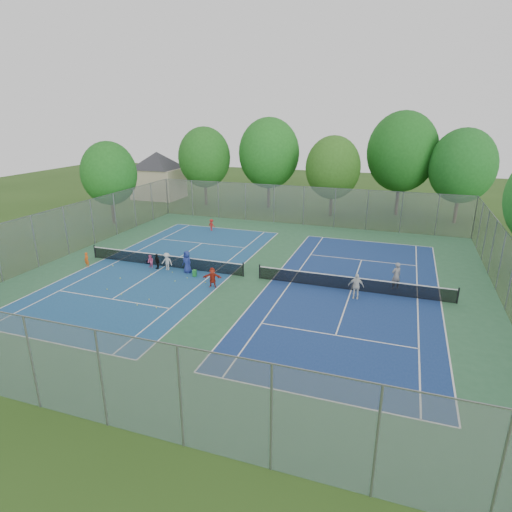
{
  "coord_description": "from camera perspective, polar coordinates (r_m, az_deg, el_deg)",
  "views": [
    {
      "loc": [
        9.57,
        -26.61,
        11.11
      ],
      "look_at": [
        0.0,
        1.0,
        1.3
      ],
      "focal_mm": 30.0,
      "sensor_mm": 36.0,
      "label": 1
    }
  ],
  "objects": [
    {
      "name": "tree_nl",
      "position": [
        52.2,
        1.74,
        13.53
      ],
      "size": [
        7.2,
        7.2,
        10.69
      ],
      "color": "#443326",
      "rests_on": "ground"
    },
    {
      "name": "tree_nr",
      "position": [
        50.78,
        18.91,
        13.0
      ],
      "size": [
        7.6,
        7.6,
        11.42
      ],
      "color": "#443326",
      "rests_on": "ground"
    },
    {
      "name": "house",
      "position": [
        60.05,
        -13.01,
        11.5
      ],
      "size": [
        11.03,
        11.03,
        7.3
      ],
      "color": "#B7A88C",
      "rests_on": "ground"
    },
    {
      "name": "tennis_ball_4",
      "position": [
        34.37,
        -18.53,
        -1.25
      ],
      "size": [
        0.07,
        0.07,
        0.07
      ],
      "primitive_type": "sphere",
      "color": "#E1EF37",
      "rests_on": "ground"
    },
    {
      "name": "tree_ne",
      "position": [
        49.18,
        25.83,
        10.75
      ],
      "size": [
        6.6,
        6.6,
        9.77
      ],
      "color": "#443326",
      "rests_on": "ground"
    },
    {
      "name": "fence_east",
      "position": [
        28.85,
        30.87,
        -2.59
      ],
      "size": [
        0.1,
        32.0,
        4.0
      ],
      "primitive_type": "cube",
      "rotation": [
        0.0,
        0.0,
        1.57
      ],
      "color": "gray",
      "rests_on": "ground"
    },
    {
      "name": "court_right",
      "position": [
        28.95,
        12.58,
        -4.45
      ],
      "size": [
        10.97,
        23.77,
        0.01
      ],
      "primitive_type": "cube",
      "color": "navy",
      "rests_on": "court_pad"
    },
    {
      "name": "fence_west",
      "position": [
        38.02,
        -24.01,
        3.06
      ],
      "size": [
        0.1,
        32.0,
        4.0
      ],
      "primitive_type": "cube",
      "rotation": [
        0.0,
        0.0,
        1.57
      ],
      "color": "gray",
      "rests_on": "ground"
    },
    {
      "name": "student_e",
      "position": [
        31.42,
        -9.18,
        -0.78
      ],
      "size": [
        0.95,
        0.79,
        1.67
      ],
      "primitive_type": "imported",
      "rotation": [
        0.0,
        0.0,
        -0.37
      ],
      "color": "navy",
      "rests_on": "ground"
    },
    {
      "name": "tennis_ball_5",
      "position": [
        29.6,
        -6.75,
        -3.56
      ],
      "size": [
        0.07,
        0.07,
        0.07
      ],
      "primitive_type": "sphere",
      "color": "yellow",
      "rests_on": "ground"
    },
    {
      "name": "court_pad",
      "position": [
        30.39,
        -0.62,
        -2.88
      ],
      "size": [
        32.0,
        32.0,
        0.01
      ],
      "primitive_type": "cube",
      "color": "#2E633E",
      "rests_on": "ground"
    },
    {
      "name": "ball_hopper",
      "position": [
        30.81,
        -8.19,
        -2.29
      ],
      "size": [
        0.28,
        0.28,
        0.49
      ],
      "primitive_type": "cube",
      "rotation": [
        0.0,
        0.0,
        0.12
      ],
      "color": "green",
      "rests_on": "ground"
    },
    {
      "name": "tennis_ball_3",
      "position": [
        31.78,
        -13.82,
        -2.41
      ],
      "size": [
        0.07,
        0.07,
        0.07
      ],
      "primitive_type": "sphere",
      "color": "#C8E635",
      "rests_on": "ground"
    },
    {
      "name": "tennis_ball_11",
      "position": [
        30.59,
        -9.16,
        -2.92
      ],
      "size": [
        0.07,
        0.07,
        0.07
      ],
      "primitive_type": "sphere",
      "color": "#C5D230",
      "rests_on": "ground"
    },
    {
      "name": "tennis_ball_7",
      "position": [
        26.42,
        -13.15,
        -6.76
      ],
      "size": [
        0.07,
        0.07,
        0.07
      ],
      "primitive_type": "sphere",
      "color": "yellow",
      "rests_on": "ground"
    },
    {
      "name": "ground",
      "position": [
        30.39,
        -0.62,
        -2.89
      ],
      "size": [
        120.0,
        120.0,
        0.0
      ],
      "primitive_type": "plane",
      "color": "#2A4C17",
      "rests_on": "ground"
    },
    {
      "name": "tennis_ball_10",
      "position": [
        29.97,
        -19.23,
        -4.23
      ],
      "size": [
        0.07,
        0.07,
        0.07
      ],
      "primitive_type": "sphere",
      "color": "#B8D531",
      "rests_on": "ground"
    },
    {
      "name": "fence_south",
      "position": [
        16.95,
        -19.91,
        -15.22
      ],
      "size": [
        32.0,
        0.1,
        4.0
      ],
      "primitive_type": "cube",
      "color": "gray",
      "rests_on": "ground"
    },
    {
      "name": "tree_nw",
      "position": [
        54.28,
        -6.89,
        12.91
      ],
      "size": [
        6.4,
        6.4,
        9.58
      ],
      "color": "#443326",
      "rests_on": "ground"
    },
    {
      "name": "tennis_ball_8",
      "position": [
        31.83,
        -11.09,
        -2.17
      ],
      "size": [
        0.07,
        0.07,
        0.07
      ],
      "primitive_type": "sphere",
      "color": "#C0D631",
      "rests_on": "ground"
    },
    {
      "name": "student_a",
      "position": [
        34.7,
        -21.64,
        -0.48
      ],
      "size": [
        0.47,
        0.36,
        1.14
      ],
      "primitive_type": "imported",
      "rotation": [
        0.0,
        0.0,
        -0.23
      ],
      "color": "#E45415",
      "rests_on": "ground"
    },
    {
      "name": "tennis_ball_0",
      "position": [
        28.88,
        -17.5,
        -4.91
      ],
      "size": [
        0.07,
        0.07,
        0.07
      ],
      "primitive_type": "sphere",
      "color": "gold",
      "rests_on": "ground"
    },
    {
      "name": "tree_nc",
      "position": [
        48.55,
        10.22,
        11.51
      ],
      "size": [
        6.0,
        6.0,
        8.85
      ],
      "color": "#443326",
      "rests_on": "ground"
    },
    {
      "name": "tennis_ball_2",
      "position": [
        27.07,
        -15.57,
        -6.33
      ],
      "size": [
        0.07,
        0.07,
        0.07
      ],
      "primitive_type": "sphere",
      "color": "yellow",
      "rests_on": "ground"
    },
    {
      "name": "ball_crate",
      "position": [
        34.19,
        -14.08,
        -0.69
      ],
      "size": [
        0.46,
        0.46,
        0.34
      ],
      "primitive_type": "cube",
      "rotation": [
        0.0,
        0.0,
        0.21
      ],
      "color": "blue",
      "rests_on": "ground"
    },
    {
      "name": "fence_north",
      "position": [
        44.62,
        6.37,
        6.66
      ],
      "size": [
        32.0,
        0.1,
        4.0
      ],
      "primitive_type": "cube",
      "color": "gray",
      "rests_on": "ground"
    },
    {
      "name": "tennis_ball_1",
      "position": [
        31.64,
        -17.65,
        -2.85
      ],
      "size": [
        0.07,
        0.07,
        0.07
      ],
      "primitive_type": "sphere",
      "color": "#E5F438",
      "rests_on": "ground"
    },
    {
      "name": "net_right",
      "position": [
        28.78,
        12.64,
        -3.65
      ],
      "size": [
        12.87,
        0.1,
        0.91
      ],
      "primitive_type": "cube",
      "color": "black",
      "rests_on": "ground"
    },
    {
      "name": "child_far_baseline",
      "position": [
        42.6,
        -5.94,
        4.14
      ],
      "size": [
        0.84,
        0.64,
        1.15
      ],
      "primitive_type": "imported",
      "rotation": [
        0.0,
        0.0,
        2.83
      ],
      "color": "red",
      "rests_on": "ground"
    },
    {
      "name": "instructor",
      "position": [
        29.64,
        18.18,
        -2.52
      ],
      "size": [
        0.81,
        0.75,
        1.85
      ],
      "primitive_type": "imported",
      "rotation": [
        0.0,
        0.0,
        3.77
      ],
      "color": "gray",
      "rests_on": "ground"
    },
    {
      "name": "tree_side_w",
      "position": [
        46.81,
        -19.02,
        10.37
      ],
      "size": [
        5.6,
        5.6,
        8.47
      ],
      "color": "#443326",
      "rests_on": "ground"
    },
    {
      "name": "student_d",
      "position": [
        32.73,
        -13.06,
        -0.7
      ],
      "size": [
        0.74,
        0.61,
        1.17
      ],
      "primitive_type": "imported",
      "rotation": [
        0.0,
        0.0,
        -0.56
      ],
      "color": "black",
      "rests_on": "ground"
    },
    {
      "name": "tennis_ball_6",
      "position": [
        30.19,
        -10.74,
        -3.32
      ],
      "size": [
        0.07,
        0.07,
        0.07
      ],
      "primitive_type": "sphere",
      "color": "#C7F038",
      "rests_on": "ground"
    },
    {
      "name": "student_b",
      "position": [
        33.05,
        -13.89,
        -0.72
      ],
      "size": [
        0.59,
        0.52,
        1.02
      ],
      "primitive_type": "imported",
      "rotation": [
        0.0,
        0.0,
        -0.33
      ],
      "color": "#DD558E",
      "rests_on": "ground"
    },
    {
      "name": "student_f",
      "position": [
        28.67,
        -5.83,
        -2.87
      ],
      "size": [
        1.34,
        0.71,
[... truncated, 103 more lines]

